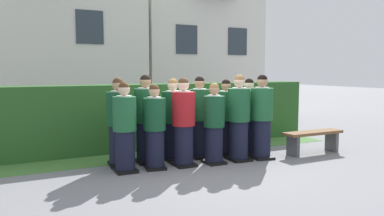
{
  "coord_description": "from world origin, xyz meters",
  "views": [
    {
      "loc": [
        -3.36,
        -6.25,
        1.78
      ],
      "look_at": [
        0.0,
        0.27,
        1.05
      ],
      "focal_mm": 35.79,
      "sensor_mm": 36.0,
      "label": 1
    }
  ],
  "objects_px": {
    "student_rear_row_4": "(226,119)",
    "student_rear_row_1": "(146,121)",
    "student_rear_row_0": "(119,124)",
    "student_front_row_3": "(214,125)",
    "student_front_row_5": "(262,119)",
    "student_rear_row_2": "(173,121)",
    "student_in_red_blazer": "(183,124)",
    "student_rear_row_3": "(200,119)",
    "student_rear_row_5": "(249,118)",
    "student_front_row_1": "(155,129)",
    "student_front_row_4": "(239,120)",
    "wooden_bench": "(313,137)",
    "student_front_row_0": "(125,129)"
  },
  "relations": [
    {
      "from": "student_rear_row_1",
      "to": "student_rear_row_5",
      "type": "xyz_separation_m",
      "value": [
        2.25,
        -0.21,
        -0.05
      ]
    },
    {
      "from": "student_rear_row_0",
      "to": "student_in_red_blazer",
      "type": "bearing_deg",
      "value": -28.15
    },
    {
      "from": "student_front_row_3",
      "to": "student_front_row_4",
      "type": "distance_m",
      "value": 0.57
    },
    {
      "from": "student_front_row_1",
      "to": "student_rear_row_3",
      "type": "bearing_deg",
      "value": 20.28
    },
    {
      "from": "student_rear_row_0",
      "to": "student_rear_row_1",
      "type": "height_order",
      "value": "student_rear_row_1"
    },
    {
      "from": "student_rear_row_1",
      "to": "student_rear_row_3",
      "type": "height_order",
      "value": "student_rear_row_1"
    },
    {
      "from": "student_rear_row_1",
      "to": "student_front_row_4",
      "type": "bearing_deg",
      "value": -21.15
    },
    {
      "from": "student_front_row_1",
      "to": "student_rear_row_4",
      "type": "xyz_separation_m",
      "value": [
        1.74,
        0.37,
        0.03
      ]
    },
    {
      "from": "student_front_row_5",
      "to": "student_rear_row_4",
      "type": "relative_size",
      "value": 1.06
    },
    {
      "from": "student_rear_row_2",
      "to": "student_rear_row_5",
      "type": "bearing_deg",
      "value": -6.31
    },
    {
      "from": "student_front_row_1",
      "to": "student_front_row_4",
      "type": "bearing_deg",
      "value": -5.05
    },
    {
      "from": "student_rear_row_3",
      "to": "student_front_row_3",
      "type": "bearing_deg",
      "value": -89.7
    },
    {
      "from": "student_front_row_0",
      "to": "student_rear_row_5",
      "type": "bearing_deg",
      "value": 5.09
    },
    {
      "from": "student_in_red_blazer",
      "to": "student_rear_row_3",
      "type": "xyz_separation_m",
      "value": [
        0.59,
        0.47,
        0.01
      ]
    },
    {
      "from": "student_rear_row_5",
      "to": "student_rear_row_3",
      "type": "bearing_deg",
      "value": 173.24
    },
    {
      "from": "student_rear_row_0",
      "to": "student_front_row_3",
      "type": "bearing_deg",
      "value": -22.25
    },
    {
      "from": "student_front_row_5",
      "to": "student_rear_row_2",
      "type": "xyz_separation_m",
      "value": [
        -1.64,
        0.7,
        -0.04
      ]
    },
    {
      "from": "student_rear_row_1",
      "to": "wooden_bench",
      "type": "relative_size",
      "value": 1.21
    },
    {
      "from": "student_front_row_1",
      "to": "student_rear_row_1",
      "type": "height_order",
      "value": "student_rear_row_1"
    },
    {
      "from": "student_rear_row_3",
      "to": "wooden_bench",
      "type": "distance_m",
      "value": 2.5
    },
    {
      "from": "student_in_red_blazer",
      "to": "student_rear_row_3",
      "type": "height_order",
      "value": "student_rear_row_3"
    },
    {
      "from": "student_front_row_0",
      "to": "student_front_row_1",
      "type": "distance_m",
      "value": 0.54
    },
    {
      "from": "student_front_row_0",
      "to": "wooden_bench",
      "type": "height_order",
      "value": "student_front_row_0"
    },
    {
      "from": "student_front_row_3",
      "to": "student_rear_row_5",
      "type": "bearing_deg",
      "value": 21.57
    },
    {
      "from": "student_in_red_blazer",
      "to": "student_rear_row_0",
      "type": "height_order",
      "value": "same"
    },
    {
      "from": "student_front_row_0",
      "to": "student_rear_row_2",
      "type": "bearing_deg",
      "value": 21.32
    },
    {
      "from": "student_rear_row_5",
      "to": "student_rear_row_4",
      "type": "bearing_deg",
      "value": 171.06
    },
    {
      "from": "student_front_row_5",
      "to": "student_rear_row_2",
      "type": "bearing_deg",
      "value": 156.97
    },
    {
      "from": "student_rear_row_2",
      "to": "student_rear_row_4",
      "type": "height_order",
      "value": "student_rear_row_2"
    },
    {
      "from": "student_front_row_1",
      "to": "student_rear_row_4",
      "type": "distance_m",
      "value": 1.78
    },
    {
      "from": "student_rear_row_2",
      "to": "student_rear_row_1",
      "type": "bearing_deg",
      "value": 177.33
    },
    {
      "from": "student_front_row_5",
      "to": "student_rear_row_5",
      "type": "distance_m",
      "value": 0.51
    },
    {
      "from": "student_in_red_blazer",
      "to": "student_front_row_3",
      "type": "bearing_deg",
      "value": -10.35
    },
    {
      "from": "student_in_red_blazer",
      "to": "wooden_bench",
      "type": "height_order",
      "value": "student_in_red_blazer"
    },
    {
      "from": "student_front_row_3",
      "to": "student_rear_row_2",
      "type": "xyz_separation_m",
      "value": [
        -0.57,
        0.63,
        0.04
      ]
    },
    {
      "from": "student_front_row_1",
      "to": "wooden_bench",
      "type": "xyz_separation_m",
      "value": [
        3.47,
        -0.38,
        -0.38
      ]
    },
    {
      "from": "student_in_red_blazer",
      "to": "student_rear_row_1",
      "type": "bearing_deg",
      "value": 134.39
    },
    {
      "from": "student_rear_row_4",
      "to": "student_rear_row_5",
      "type": "distance_m",
      "value": 0.53
    },
    {
      "from": "student_front_row_0",
      "to": "student_rear_row_2",
      "type": "xyz_separation_m",
      "value": [
        1.12,
        0.44,
        0.02
      ]
    },
    {
      "from": "student_in_red_blazer",
      "to": "student_rear_row_3",
      "type": "relative_size",
      "value": 0.99
    },
    {
      "from": "student_front_row_0",
      "to": "student_front_row_3",
      "type": "distance_m",
      "value": 1.7
    },
    {
      "from": "student_rear_row_1",
      "to": "student_rear_row_4",
      "type": "bearing_deg",
      "value": -4.33
    },
    {
      "from": "student_front_row_1",
      "to": "student_rear_row_1",
      "type": "relative_size",
      "value": 0.9
    },
    {
      "from": "student_rear_row_4",
      "to": "student_rear_row_1",
      "type": "bearing_deg",
      "value": 175.67
    },
    {
      "from": "student_front_row_4",
      "to": "student_rear_row_2",
      "type": "distance_m",
      "value": 1.3
    },
    {
      "from": "student_in_red_blazer",
      "to": "wooden_bench",
      "type": "bearing_deg",
      "value": -6.57
    },
    {
      "from": "student_rear_row_3",
      "to": "student_rear_row_5",
      "type": "distance_m",
      "value": 1.13
    },
    {
      "from": "student_front_row_3",
      "to": "student_rear_row_5",
      "type": "xyz_separation_m",
      "value": [
        1.12,
        0.44,
        0.03
      ]
    },
    {
      "from": "student_front_row_3",
      "to": "student_rear_row_0",
      "type": "distance_m",
      "value": 1.79
    },
    {
      "from": "student_front_row_4",
      "to": "student_rear_row_4",
      "type": "distance_m",
      "value": 0.53
    }
  ]
}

